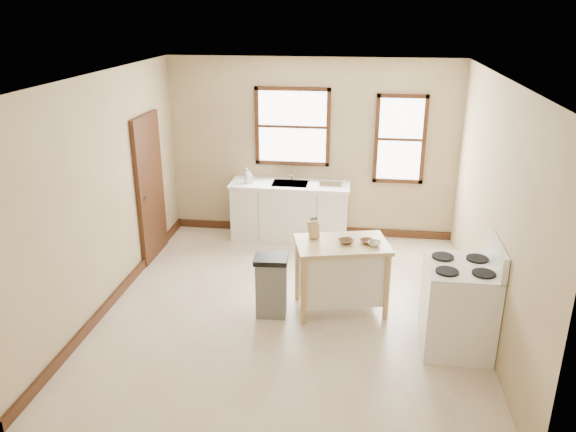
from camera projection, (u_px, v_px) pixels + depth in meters
The scene contains 23 objects.
floor at pixel (291, 307), 6.95m from camera, with size 5.00×5.00×0.00m, color beige.
ceiling at pixel (291, 76), 5.96m from camera, with size 5.00×5.00×0.00m, color white.
wall_back at pixel (312, 149), 8.77m from camera, with size 4.50×0.04×2.80m, color tan.
wall_left at pixel (105, 192), 6.74m from camera, with size 0.04×5.00×2.80m, color tan.
wall_right at pixel (493, 210), 6.17m from camera, with size 0.04×5.00×2.80m, color tan.
window_main at pixel (292, 127), 8.67m from camera, with size 1.17×0.06×1.22m, color #341D0E, non-canonical shape.
window_side at pixel (400, 139), 8.51m from camera, with size 0.77×0.06×1.37m, color #341D0E, non-canonical shape.
door_left at pixel (150, 188), 8.06m from camera, with size 0.06×0.90×2.10m, color #341D0E.
baseboard_back at pixel (310, 229), 9.22m from camera, with size 4.50×0.04×0.12m, color #341D0E.
baseboard_left at pixel (119, 292), 7.21m from camera, with size 0.04×5.00×0.12m, color #341D0E.
sink_counter at pixel (290, 211), 8.86m from camera, with size 1.86×0.62×0.92m, color silver, non-canonical shape.
faucet at pixel (291, 173), 8.83m from camera, with size 0.03×0.03×0.22m, color silver.
soap_bottle_a at pixel (247, 176), 8.67m from camera, with size 0.09×0.09×0.24m, color #B2B2B2.
soap_bottle_b at pixel (250, 177), 8.70m from camera, with size 0.08×0.08×0.18m, color #B2B2B2.
dish_rack at pixel (331, 182), 8.61m from camera, with size 0.36×0.27×0.09m, color silver, non-canonical shape.
kitchen_island at pixel (341, 276), 6.77m from camera, with size 1.08×0.69×0.88m, color tan, non-canonical shape.
knife_block at pixel (313, 230), 6.71m from camera, with size 0.10×0.10×0.20m, color tan, non-canonical shape.
pepper_grinder at pixel (318, 231), 6.77m from camera, with size 0.04×0.04×0.15m, color #482713.
bowl_a at pixel (346, 241), 6.60m from camera, with size 0.18×0.18×0.04m, color brown.
bowl_b at pixel (367, 241), 6.60m from camera, with size 0.16×0.16×0.04m, color brown.
bowl_c at pixel (374, 243), 6.53m from camera, with size 0.16×0.16×0.05m, color white.
trash_bin at pixel (271, 286), 6.67m from camera, with size 0.39×0.33×0.76m, color slate, non-canonical shape.
gas_stove at pixel (459, 295), 5.96m from camera, with size 0.78×0.79×1.24m, color white, non-canonical shape.
Camera 1 is at (0.79, -6.05, 3.50)m, focal length 35.00 mm.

